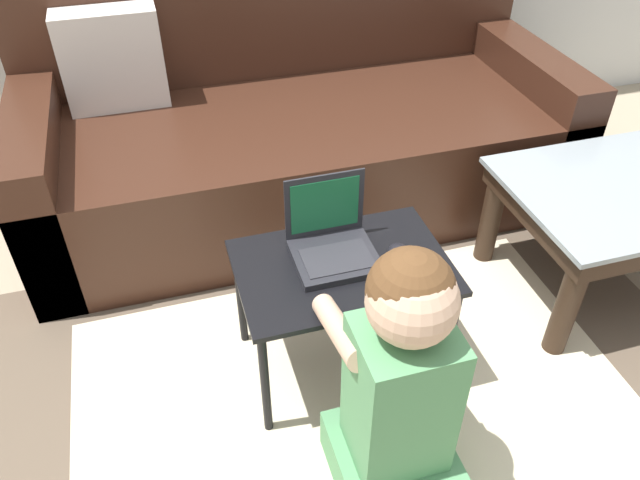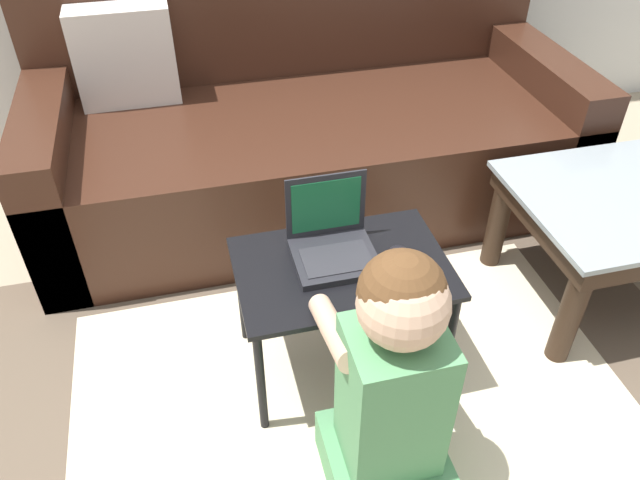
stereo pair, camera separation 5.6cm
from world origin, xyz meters
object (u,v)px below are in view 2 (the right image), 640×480
computer_mouse (400,257)px  person_seated (392,392)px  laptop (333,245)px  couch (303,124)px  laptop_desk (342,279)px

computer_mouse → person_seated: person_seated is taller
person_seated → laptop: bearing=92.3°
computer_mouse → laptop: bearing=155.6°
laptop → person_seated: (0.02, -0.45, -0.07)m
couch → person_seated: (-0.11, -1.37, 0.06)m
laptop → laptop_desk: bearing=-74.5°
person_seated → couch: bearing=85.6°
laptop → person_seated: person_seated is taller
couch → laptop_desk: size_ratio=3.55×
couch → person_seated: couch is taller
laptop → person_seated: size_ratio=0.30×
laptop_desk → person_seated: bearing=-89.4°
laptop → computer_mouse: 0.19m
laptop → person_seated: bearing=-87.7°
couch → computer_mouse: (0.04, -1.00, 0.12)m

